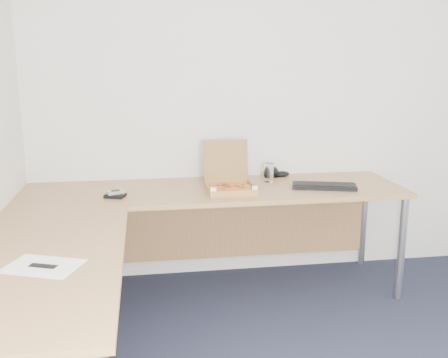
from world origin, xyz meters
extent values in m
cube|color=#B07D4A|center=(-0.50, 1.40, 0.71)|extent=(2.50, 0.70, 0.03)
cube|color=#B07D4A|center=(-1.40, 0.30, 0.71)|extent=(0.70, 1.50, 0.03)
cylinder|color=gray|center=(0.70, 1.70, 0.35)|extent=(0.05, 0.05, 0.70)
cube|color=#A67940|center=(-0.41, 1.31, 0.73)|extent=(0.30, 0.30, 0.01)
cube|color=#A67940|center=(-0.41, 1.48, 0.89)|extent=(0.30, 0.06, 0.30)
cylinder|color=gold|center=(-0.41, 1.31, 0.75)|extent=(0.27, 0.27, 0.02)
cylinder|color=red|center=(-0.41, 1.31, 0.76)|extent=(0.23, 0.23, 0.00)
cylinder|color=silver|center=(-0.10, 1.53, 0.79)|extent=(0.07, 0.07, 0.13)
cube|color=black|center=(0.22, 1.29, 0.74)|extent=(0.44, 0.26, 0.03)
ellipsoid|color=black|center=(0.04, 1.67, 0.75)|extent=(0.12, 0.09, 0.04)
cube|color=black|center=(-1.13, 1.28, 0.74)|extent=(0.14, 0.13, 0.02)
cube|color=#B2B5BA|center=(-1.13, 1.29, 0.76)|extent=(0.12, 0.09, 0.02)
cube|color=white|center=(-1.37, 0.22, 0.73)|extent=(0.36, 0.31, 0.00)
ellipsoid|color=black|center=(-0.03, 1.68, 0.77)|extent=(0.10, 0.10, 0.08)
camera|label=1|loc=(-0.94, -1.86, 1.57)|focal=41.36mm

